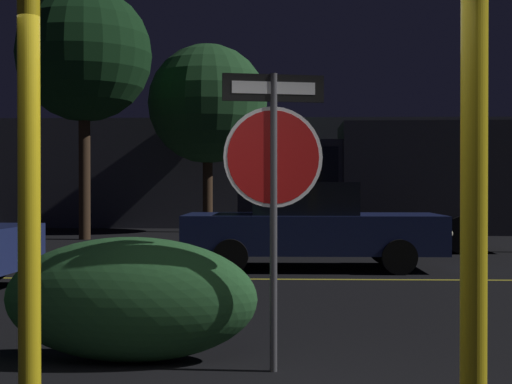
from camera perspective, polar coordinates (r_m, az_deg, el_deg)
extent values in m
cube|color=gold|center=(11.50, 0.38, -6.98)|extent=(35.56, 0.12, 0.01)
cylinder|color=#4C4C51|center=(5.78, 1.41, -2.48)|extent=(0.06, 0.06, 2.42)
cylinder|color=white|center=(5.77, 1.41, 2.80)|extent=(0.80, 0.18, 0.82)
cylinder|color=#B71414|center=(5.77, 1.41, 2.80)|extent=(0.75, 0.18, 0.76)
cube|color=black|center=(5.82, 1.41, 8.32)|extent=(0.82, 0.20, 0.22)
cube|color=white|center=(5.82, 1.41, 8.32)|extent=(0.68, 0.17, 0.10)
cylinder|color=yellow|center=(4.37, -17.69, -1.13)|extent=(0.13, 0.13, 2.78)
cylinder|color=yellow|center=(3.84, 17.03, -2.37)|extent=(0.14, 0.14, 2.64)
ellipsoid|color=#285B2D|center=(6.26, -10.00, -8.45)|extent=(2.18, 0.84, 1.07)
cube|color=navy|center=(12.95, 4.52, -3.29)|extent=(4.60, 1.80, 0.68)
cube|color=black|center=(12.92, 3.91, -0.50)|extent=(1.84, 1.54, 0.58)
cylinder|color=black|center=(13.97, 10.21, -4.43)|extent=(0.60, 0.20, 0.60)
cylinder|color=black|center=(12.28, 11.39, -5.12)|extent=(0.60, 0.20, 0.60)
cylinder|color=black|center=(13.84, -1.57, -4.47)|extent=(0.60, 0.20, 0.60)
cylinder|color=black|center=(12.14, -2.04, -5.17)|extent=(0.60, 0.20, 0.60)
sphere|color=#F4EFCC|center=(13.80, 14.11, -2.93)|extent=(0.14, 0.14, 0.14)
sphere|color=#F4EFCC|center=(12.73, 15.18, -3.22)|extent=(0.14, 0.14, 0.14)
cube|color=#2D2D33|center=(16.86, 2.77, 0.40)|extent=(2.39, 2.14, 2.13)
cube|color=black|center=(16.86, 2.77, 1.85)|extent=(2.16, 2.18, 0.94)
cube|color=#2D2D33|center=(17.13, 13.19, 1.07)|extent=(3.88, 2.30, 2.54)
cylinder|color=black|center=(15.82, 2.99, -3.40)|extent=(0.84, 0.29, 0.84)
cylinder|color=black|center=(17.96, 2.98, -2.92)|extent=(0.84, 0.29, 0.84)
cylinder|color=black|center=(16.26, 16.23, -3.31)|extent=(0.84, 0.29, 0.84)
cylinder|color=black|center=(18.35, 14.68, -2.87)|extent=(0.84, 0.29, 0.84)
cylinder|color=#422D1E|center=(22.86, -3.89, 0.21)|extent=(0.32, 0.32, 2.74)
sphere|color=#235128|center=(23.00, -3.89, 7.05)|extent=(3.81, 3.81, 3.81)
cylinder|color=#422D1E|center=(20.32, -13.56, 1.64)|extent=(0.32, 0.32, 3.79)
sphere|color=#143819|center=(20.64, -13.58, 10.67)|extent=(3.73, 3.73, 3.73)
cube|color=#4C4C56|center=(26.35, -3.89, 1.47)|extent=(25.46, 3.22, 3.85)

